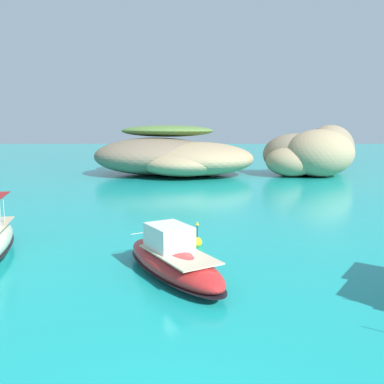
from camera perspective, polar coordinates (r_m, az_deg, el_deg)
islet_large at (r=61.80m, az=-2.69°, el=5.17°), size 27.41×28.19×7.44m
islet_small at (r=62.57m, az=16.64°, el=5.25°), size 18.41×16.99×7.49m
motorboat_red at (r=18.38m, az=-2.78°, el=-9.59°), size 5.96×7.93×2.31m
channel_buoy at (r=22.91m, az=0.73°, el=-7.01°), size 0.56×0.56×1.48m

